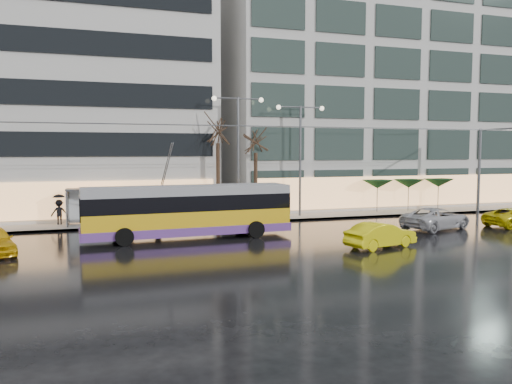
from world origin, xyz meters
name	(u,v)px	position (x,y,z in m)	size (l,w,h in m)	color
ground	(257,248)	(0.00, 0.00, 0.00)	(140.00, 140.00, 0.00)	black
sidewalk	(228,214)	(2.00, 14.00, 0.07)	(80.00, 10.00, 0.15)	gray
kerb	(245,222)	(2.00, 9.05, 0.07)	(80.00, 0.10, 0.15)	slate
building_right	(381,76)	(19.00, 19.00, 12.65)	(32.00, 14.00, 25.00)	#BAB8B2
trolleybus	(188,213)	(-2.96, 4.13, 1.53)	(12.31, 4.92, 5.66)	gold
catenary	(235,165)	(1.00, 7.94, 4.25)	(42.24, 5.12, 7.00)	#595B60
bus_shelter	(93,198)	(-8.38, 10.69, 1.96)	(4.20, 1.60, 2.51)	#595B60
street_lamp_near	(238,140)	(2.00, 10.80, 5.99)	(3.96, 0.36, 9.03)	#595B60
street_lamp_far	(300,144)	(7.00, 10.80, 5.71)	(3.96, 0.36, 8.53)	#595B60
tree_a	(218,125)	(0.50, 11.00, 7.09)	(3.20, 3.20, 8.40)	black
tree_b	(256,135)	(3.50, 11.20, 6.40)	(3.20, 3.20, 7.70)	black
parasol_a	(377,184)	(14.00, 11.00, 2.45)	(2.50, 2.50, 2.65)	#595B60
parasol_b	(409,184)	(17.00, 11.00, 2.45)	(2.50, 2.50, 2.65)	#595B60
parasol_c	(438,183)	(20.00, 11.00, 2.45)	(2.50, 2.50, 2.65)	#595B60
taxi_b	(381,235)	(6.38, -1.89, 0.68)	(1.44, 4.14, 1.36)	yellow
sedan_silver	(436,218)	(13.32, 2.55, 0.72)	(2.39, 5.18, 1.44)	#B9B8BD
pedestrian_a	(130,202)	(-5.92, 10.88, 1.64)	(1.03, 1.04, 2.19)	black
pedestrian_b	(156,211)	(-4.27, 9.40, 1.10)	(1.16, 1.09, 1.89)	black
pedestrian_c	(59,208)	(-10.60, 11.40, 1.26)	(1.14, 0.88, 2.11)	black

